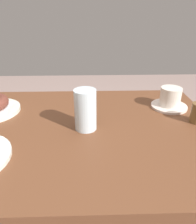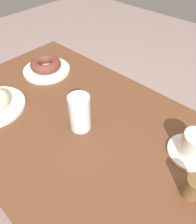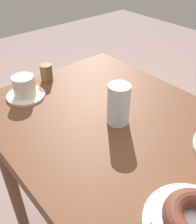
{
  "view_description": "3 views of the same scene",
  "coord_description": "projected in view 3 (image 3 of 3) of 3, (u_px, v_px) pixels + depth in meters",
  "views": [
    {
      "loc": [
        0.08,
        -0.57,
        1.06
      ],
      "look_at": [
        0.1,
        0.02,
        0.77
      ],
      "focal_mm": 34.18,
      "sensor_mm": 36.0,
      "label": 1
    },
    {
      "loc": [
        0.4,
        -0.29,
        1.23
      ],
      "look_at": [
        0.08,
        0.05,
        0.76
      ],
      "focal_mm": 33.0,
      "sensor_mm": 36.0,
      "label": 2
    },
    {
      "loc": [
        -0.36,
        0.43,
        1.2
      ],
      "look_at": [
        0.1,
        0.04,
        0.76
      ],
      "focal_mm": 41.04,
      "sensor_mm": 36.0,
      "label": 3
    }
  ],
  "objects": [
    {
      "name": "coffee_cup",
      "position": [
        25.0,
        88.0,
        0.86
      ],
      "size": [
        0.13,
        0.13,
        0.08
      ],
      "color": "silver",
      "rests_on": "table"
    },
    {
      "name": "sugar_jar",
      "position": [
        46.0,
        73.0,
        0.95
      ],
      "size": [
        0.04,
        0.04,
        0.06
      ],
      "primitive_type": "cylinder",
      "color": "brown",
      "rests_on": "table"
    },
    {
      "name": "water_glass",
      "position": [
        119.0,
        104.0,
        0.73
      ],
      "size": [
        0.07,
        0.07,
        0.12
      ],
      "primitive_type": "cylinder",
      "color": "silver",
      "rests_on": "table"
    },
    {
      "name": "table",
      "position": [
        129.0,
        156.0,
        0.78
      ],
      "size": [
        0.96,
        0.63,
        0.73
      ],
      "color": "brown",
      "rests_on": "ground_plane"
    }
  ]
}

